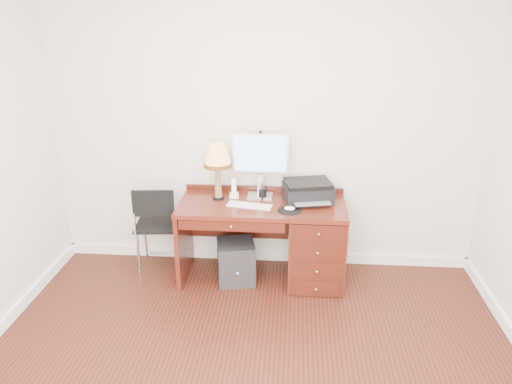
# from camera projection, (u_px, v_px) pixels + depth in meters

# --- Properties ---
(ground) EXTENTS (4.00, 4.00, 0.00)m
(ground) POSITION_uv_depth(u_px,v_px,m) (248.00, 380.00, 3.44)
(ground) COLOR black
(ground) RESTS_ON ground
(room_shell) EXTENTS (4.00, 4.00, 4.00)m
(room_shell) POSITION_uv_depth(u_px,v_px,m) (255.00, 320.00, 4.01)
(room_shell) COLOR silver
(room_shell) RESTS_ON ground
(desk) EXTENTS (1.50, 0.67, 0.75)m
(desk) POSITION_uv_depth(u_px,v_px,m) (297.00, 238.00, 4.58)
(desk) COLOR #531B11
(desk) RESTS_ON ground
(monitor) EXTENTS (0.52, 0.17, 0.59)m
(monitor) POSITION_uv_depth(u_px,v_px,m) (260.00, 157.00, 4.54)
(monitor) COLOR silver
(monitor) RESTS_ON desk
(keyboard) EXTENTS (0.41, 0.19, 0.02)m
(keyboard) POSITION_uv_depth(u_px,v_px,m) (250.00, 205.00, 4.41)
(keyboard) COLOR white
(keyboard) RESTS_ON desk
(mouse_pad) EXTENTS (0.21, 0.21, 0.04)m
(mouse_pad) POSITION_uv_depth(u_px,v_px,m) (290.00, 210.00, 4.31)
(mouse_pad) COLOR black
(mouse_pad) RESTS_ON desk
(printer) EXTENTS (0.48, 0.41, 0.19)m
(printer) POSITION_uv_depth(u_px,v_px,m) (308.00, 191.00, 4.51)
(printer) COLOR black
(printer) RESTS_ON desk
(leg_lamp) EXTENTS (0.25, 0.25, 0.52)m
(leg_lamp) POSITION_uv_depth(u_px,v_px,m) (217.00, 159.00, 4.46)
(leg_lamp) COLOR black
(leg_lamp) RESTS_ON desk
(phone) EXTENTS (0.09, 0.09, 0.18)m
(phone) POSITION_uv_depth(u_px,v_px,m) (234.00, 192.00, 4.60)
(phone) COLOR white
(phone) RESTS_ON desk
(pen_cup) EXTENTS (0.07, 0.07, 0.09)m
(pen_cup) POSITION_uv_depth(u_px,v_px,m) (263.00, 194.00, 4.58)
(pen_cup) COLOR black
(pen_cup) RESTS_ON desk
(chair) EXTENTS (0.45, 0.46, 0.88)m
(chair) POSITION_uv_depth(u_px,v_px,m) (156.00, 220.00, 4.66)
(chair) COLOR black
(chair) RESTS_ON ground
(equipment_box) EXTENTS (0.39, 0.39, 0.39)m
(equipment_box) POSITION_uv_depth(u_px,v_px,m) (236.00, 262.00, 4.62)
(equipment_box) COLOR black
(equipment_box) RESTS_ON ground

